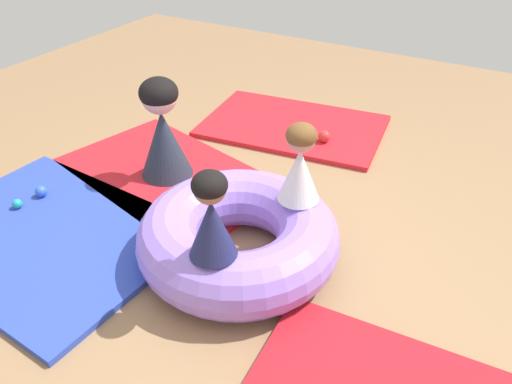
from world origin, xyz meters
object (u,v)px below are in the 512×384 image
Objects in this scene: child_in_navy at (211,216)px; adult_seated at (163,130)px; child_in_white at (300,164)px; inflatable_cushion at (238,237)px; play_ball_pink at (181,197)px; play_ball_blue_second at (41,191)px; play_ball_red at (324,136)px; play_ball_teal at (17,204)px; play_ball_green at (170,221)px.

adult_seated is at bearing -144.36° from child_in_navy.
inflatable_cushion is at bearing -108.36° from child_in_white.
play_ball_blue_second is at bearing -155.08° from play_ball_pink.
play_ball_pink is 0.95m from play_ball_blue_second.
play_ball_red is 2.28m from play_ball_teal.
inflatable_cushion is 2.47× the size of child_in_white.
adult_seated is 7.30× the size of play_ball_pink.
inflatable_cushion is 0.54m from child_in_navy.
inflatable_cushion is 14.71× the size of play_ball_blue_second.
child_in_white is at bearing 41.68° from adult_seated.
play_ball_teal is at bearing -71.92° from adult_seated.
child_in_navy reaches higher than adult_seated.
inflatable_cushion is 1.58× the size of adult_seated.
child_in_white reaches higher than inflatable_cushion.
play_ball_teal is (-1.72, -0.59, -0.50)m from child_in_white.
inflatable_cushion reaches higher than play_ball_green.
adult_seated is at bearing 150.71° from inflatable_cushion.
play_ball_teal is (-1.49, -0.31, -0.10)m from inflatable_cushion.
play_ball_teal is at bearing -126.98° from play_ball_red.
child_in_navy is 1.65m from play_ball_teal.
play_ball_pink is at bearing -110.98° from play_ball_red.
play_ball_red is 1.34m from play_ball_pink.
play_ball_green is at bearing -139.91° from child_in_white.
child_in_navy is at bearing -1.39° from play_ball_teal.
adult_seated is at bearing 49.76° from play_ball_blue_second.
adult_seated is (-0.91, 0.51, 0.21)m from inflatable_cushion.
play_ball_pink is at bearing 111.05° from play_ball_green.
inflatable_cushion reaches higher than play_ball_blue_second.
adult_seated is 9.90× the size of play_ball_green.
play_ball_pink is (0.31, -0.25, -0.30)m from adult_seated.
play_ball_red is (0.39, 1.49, 0.01)m from play_ball_green.
play_ball_teal is (-0.98, -0.33, -0.00)m from play_ball_green.
play_ball_teal is 0.17m from play_ball_blue_second.
play_ball_red reaches higher than play_ball_teal.
play_ball_blue_second reaches higher than play_ball_green.
inflatable_cushion is 11.74× the size of play_ball_red.
play_ball_teal is (-0.58, -0.82, -0.32)m from adult_seated.
child_in_navy reaches higher than play_ball_blue_second.
inflatable_cushion is at bearing 23.99° from adult_seated.
child_in_white is at bearing 1.19° from play_ball_pink.
play_ball_teal is at bearing -104.65° from child_in_navy.
child_in_navy is at bearing -32.58° from play_ball_green.
inflatable_cushion is at bearing -23.48° from play_ball_pink.
child_in_navy reaches higher than play_ball_teal.
inflatable_cushion is 18.05× the size of play_ball_teal.
adult_seated is at bearing 141.19° from play_ball_pink.
child_in_white reaches higher than play_ball_red.
adult_seated reaches higher than play_ball_red.
play_ball_green is (-0.51, 0.02, -0.10)m from inflatable_cushion.
child_in_white is 1.81m from play_ball_blue_second.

